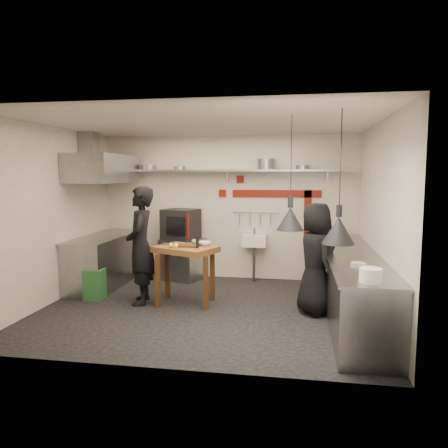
% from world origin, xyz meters
% --- Properties ---
extents(floor, '(5.00, 5.00, 0.00)m').
position_xyz_m(floor, '(0.00, 0.00, 0.00)').
color(floor, black).
rests_on(floor, ground).
extents(ceiling, '(5.00, 5.00, 0.00)m').
position_xyz_m(ceiling, '(0.00, 0.00, 2.80)').
color(ceiling, beige).
rests_on(ceiling, floor).
extents(wall_back, '(5.00, 0.04, 2.80)m').
position_xyz_m(wall_back, '(0.00, 2.10, 1.40)').
color(wall_back, silver).
rests_on(wall_back, floor).
extents(wall_front, '(5.00, 0.04, 2.80)m').
position_xyz_m(wall_front, '(0.00, -2.10, 1.40)').
color(wall_front, silver).
rests_on(wall_front, floor).
extents(wall_left, '(0.04, 4.20, 2.80)m').
position_xyz_m(wall_left, '(-2.50, 0.00, 1.40)').
color(wall_left, silver).
rests_on(wall_left, floor).
extents(wall_right, '(0.04, 4.20, 2.80)m').
position_xyz_m(wall_right, '(2.50, 0.00, 1.40)').
color(wall_right, silver).
rests_on(wall_right, floor).
extents(red_band_horiz, '(1.70, 0.02, 0.14)m').
position_xyz_m(red_band_horiz, '(0.95, 2.08, 1.68)').
color(red_band_horiz, maroon).
rests_on(red_band_horiz, wall_back).
extents(red_band_vert, '(0.14, 0.02, 1.10)m').
position_xyz_m(red_band_vert, '(1.55, 2.08, 1.20)').
color(red_band_vert, maroon).
rests_on(red_band_vert, wall_back).
extents(red_tile_a, '(0.14, 0.02, 0.14)m').
position_xyz_m(red_tile_a, '(0.25, 2.08, 1.95)').
color(red_tile_a, maroon).
rests_on(red_tile_a, wall_back).
extents(red_tile_b, '(0.14, 0.02, 0.14)m').
position_xyz_m(red_tile_b, '(-0.10, 2.08, 1.68)').
color(red_tile_b, maroon).
rests_on(red_tile_b, wall_back).
extents(back_shelf, '(4.60, 0.34, 0.04)m').
position_xyz_m(back_shelf, '(0.00, 1.92, 2.12)').
color(back_shelf, slate).
rests_on(back_shelf, wall_back).
extents(shelf_bracket_left, '(0.04, 0.06, 0.24)m').
position_xyz_m(shelf_bracket_left, '(-1.90, 2.07, 2.02)').
color(shelf_bracket_left, slate).
rests_on(shelf_bracket_left, wall_back).
extents(shelf_bracket_mid, '(0.04, 0.06, 0.24)m').
position_xyz_m(shelf_bracket_mid, '(0.00, 2.07, 2.02)').
color(shelf_bracket_mid, slate).
rests_on(shelf_bracket_mid, wall_back).
extents(shelf_bracket_right, '(0.04, 0.06, 0.24)m').
position_xyz_m(shelf_bracket_right, '(1.90, 2.07, 2.02)').
color(shelf_bracket_right, slate).
rests_on(shelf_bracket_right, wall_back).
extents(pan_far_left, '(0.32, 0.32, 0.09)m').
position_xyz_m(pan_far_left, '(-1.54, 1.92, 2.19)').
color(pan_far_left, slate).
rests_on(pan_far_left, back_shelf).
extents(pan_mid_left, '(0.28, 0.28, 0.07)m').
position_xyz_m(pan_mid_left, '(-0.91, 1.92, 2.18)').
color(pan_mid_left, slate).
rests_on(pan_mid_left, back_shelf).
extents(stock_pot, '(0.40, 0.40, 0.20)m').
position_xyz_m(stock_pot, '(0.77, 1.92, 2.24)').
color(stock_pot, slate).
rests_on(stock_pot, back_shelf).
extents(pan_right, '(0.32, 0.32, 0.08)m').
position_xyz_m(pan_right, '(1.44, 1.92, 2.18)').
color(pan_right, slate).
rests_on(pan_right, back_shelf).
extents(oven_stand, '(0.88, 0.84, 0.80)m').
position_xyz_m(oven_stand, '(-0.85, 1.81, 0.40)').
color(oven_stand, slate).
rests_on(oven_stand, floor).
extents(combi_oven, '(0.75, 0.72, 0.58)m').
position_xyz_m(combi_oven, '(-0.87, 1.78, 1.09)').
color(combi_oven, black).
rests_on(combi_oven, oven_stand).
extents(oven_door, '(0.49, 0.18, 0.46)m').
position_xyz_m(oven_door, '(-0.87, 1.52, 1.09)').
color(oven_door, maroon).
rests_on(oven_door, combi_oven).
extents(oven_glass, '(0.38, 0.14, 0.34)m').
position_xyz_m(oven_glass, '(-0.89, 1.46, 1.09)').
color(oven_glass, black).
rests_on(oven_glass, oven_door).
extents(hand_sink, '(0.46, 0.34, 0.22)m').
position_xyz_m(hand_sink, '(0.55, 1.92, 0.78)').
color(hand_sink, white).
rests_on(hand_sink, wall_back).
extents(sink_tap, '(0.03, 0.03, 0.14)m').
position_xyz_m(sink_tap, '(0.55, 1.92, 0.96)').
color(sink_tap, slate).
rests_on(sink_tap, hand_sink).
extents(sink_drain, '(0.06, 0.06, 0.66)m').
position_xyz_m(sink_drain, '(0.55, 1.88, 0.34)').
color(sink_drain, slate).
rests_on(sink_drain, floor).
extents(utensil_rail, '(0.90, 0.02, 0.02)m').
position_xyz_m(utensil_rail, '(0.55, 2.06, 1.32)').
color(utensil_rail, slate).
rests_on(utensil_rail, wall_back).
extents(counter_right, '(0.70, 3.80, 0.90)m').
position_xyz_m(counter_right, '(2.15, 0.00, 0.45)').
color(counter_right, slate).
rests_on(counter_right, floor).
extents(counter_right_top, '(0.76, 3.90, 0.03)m').
position_xyz_m(counter_right_top, '(2.15, 0.00, 0.92)').
color(counter_right_top, slate).
rests_on(counter_right_top, counter_right).
extents(plate_stack, '(0.29, 0.29, 0.15)m').
position_xyz_m(plate_stack, '(2.12, -1.71, 1.01)').
color(plate_stack, white).
rests_on(plate_stack, counter_right_top).
extents(small_bowl_right, '(0.19, 0.19, 0.05)m').
position_xyz_m(small_bowl_right, '(2.10, -0.93, 0.96)').
color(small_bowl_right, white).
rests_on(small_bowl_right, counter_right_top).
extents(counter_left, '(0.70, 1.90, 0.90)m').
position_xyz_m(counter_left, '(-2.15, 1.05, 0.45)').
color(counter_left, slate).
rests_on(counter_left, floor).
extents(counter_left_top, '(0.76, 2.00, 0.03)m').
position_xyz_m(counter_left_top, '(-2.15, 1.05, 0.92)').
color(counter_left_top, slate).
rests_on(counter_left_top, counter_left).
extents(extractor_hood, '(0.78, 1.60, 0.50)m').
position_xyz_m(extractor_hood, '(-2.10, 1.05, 2.15)').
color(extractor_hood, slate).
rests_on(extractor_hood, ceiling).
extents(hood_duct, '(0.28, 0.28, 0.50)m').
position_xyz_m(hood_duct, '(-2.35, 1.05, 2.55)').
color(hood_duct, slate).
rests_on(hood_duct, ceiling).
extents(green_bin, '(0.32, 0.32, 0.50)m').
position_xyz_m(green_bin, '(-1.92, 0.21, 0.25)').
color(green_bin, '#24592B').
rests_on(green_bin, floor).
extents(prep_table, '(1.10, 0.95, 0.92)m').
position_xyz_m(prep_table, '(-0.38, 0.23, 0.46)').
color(prep_table, brown).
rests_on(prep_table, floor).
extents(cutting_board, '(0.36, 0.26, 0.02)m').
position_xyz_m(cutting_board, '(-0.35, 0.24, 0.93)').
color(cutting_board, '#482711').
rests_on(cutting_board, prep_table).
extents(pepper_mill, '(0.06, 0.06, 0.20)m').
position_xyz_m(pepper_mill, '(-0.15, 0.11, 1.02)').
color(pepper_mill, black).
rests_on(pepper_mill, prep_table).
extents(lemon_a, '(0.08, 0.08, 0.07)m').
position_xyz_m(lemon_a, '(-0.57, 0.09, 0.96)').
color(lemon_a, '#FFE745').
rests_on(lemon_a, prep_table).
extents(lemon_b, '(0.09, 0.09, 0.07)m').
position_xyz_m(lemon_b, '(-0.48, 0.06, 0.96)').
color(lemon_b, '#FFE745').
rests_on(lemon_b, prep_table).
extents(veg_ball, '(0.10, 0.10, 0.09)m').
position_xyz_m(veg_ball, '(-0.28, 0.41, 0.97)').
color(veg_ball, '#5D8D36').
rests_on(veg_ball, prep_table).
extents(steel_tray, '(0.19, 0.14, 0.03)m').
position_xyz_m(steel_tray, '(-0.70, 0.35, 0.94)').
color(steel_tray, slate).
rests_on(steel_tray, prep_table).
extents(bowl, '(0.26, 0.26, 0.06)m').
position_xyz_m(bowl, '(-0.09, 0.38, 0.95)').
color(bowl, white).
rests_on(bowl, prep_table).
extents(heat_lamp_near, '(0.45, 0.45, 1.47)m').
position_xyz_m(heat_lamp_near, '(1.26, -0.71, 2.07)').
color(heat_lamp_near, black).
rests_on(heat_lamp_near, ceiling).
extents(heat_lamp_far, '(0.48, 0.48, 1.56)m').
position_xyz_m(heat_lamp_far, '(1.83, -1.17, 2.02)').
color(heat_lamp_far, black).
rests_on(heat_lamp_far, ceiling).
extents(chef_left, '(0.59, 0.76, 1.87)m').
position_xyz_m(chef_left, '(-1.08, 0.14, 0.93)').
color(chef_left, black).
rests_on(chef_left, floor).
extents(chef_right, '(0.79, 0.94, 1.64)m').
position_xyz_m(chef_right, '(1.63, 0.07, 0.82)').
color(chef_right, black).
rests_on(chef_right, floor).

